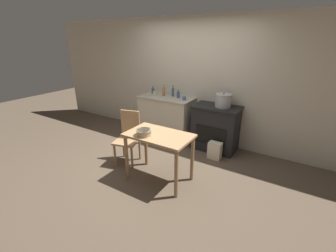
{
  "coord_description": "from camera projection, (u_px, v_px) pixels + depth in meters",
  "views": [
    {
      "loc": [
        2.03,
        -2.74,
        2.13
      ],
      "look_at": [
        0.0,
        0.53,
        0.61
      ],
      "focal_mm": 24.0,
      "sensor_mm": 36.0,
      "label": 1
    }
  ],
  "objects": [
    {
      "name": "wall_back",
      "position": [
        194.0,
        81.0,
        4.73
      ],
      "size": [
        8.0,
        0.07,
        2.55
      ],
      "color": "beige",
      "rests_on": "ground_plane"
    },
    {
      "name": "ground_plane",
      "position": [
        152.0,
        168.0,
        3.94
      ],
      "size": [
        14.0,
        14.0,
        0.0
      ],
      "primitive_type": "plane",
      "color": "brown"
    },
    {
      "name": "bottle_mid_left",
      "position": [
        153.0,
        91.0,
        5.12
      ],
      "size": [
        0.06,
        0.06,
        0.17
      ],
      "color": "#3D5675",
      "rests_on": "counter_cabinet"
    },
    {
      "name": "bottle_far_left",
      "position": [
        178.0,
        95.0,
        4.74
      ],
      "size": [
        0.07,
        0.07,
        0.17
      ],
      "color": "#3D5675",
      "rests_on": "counter_cabinet"
    },
    {
      "name": "chair",
      "position": [
        129.0,
        136.0,
        4.02
      ],
      "size": [
        0.49,
        0.49,
        0.93
      ],
      "rotation": [
        0.0,
        0.0,
        0.26
      ],
      "color": "#A87F56",
      "rests_on": "ground_plane"
    },
    {
      "name": "work_table",
      "position": [
        159.0,
        143.0,
        3.41
      ],
      "size": [
        0.99,
        0.6,
        0.78
      ],
      "color": "#A87F56",
      "rests_on": "ground_plane"
    },
    {
      "name": "counter_cabinet",
      "position": [
        166.0,
        117.0,
        5.01
      ],
      "size": [
        1.2,
        0.6,
        0.94
      ],
      "color": "beige",
      "rests_on": "ground_plane"
    },
    {
      "name": "cup_center",
      "position": [
        184.0,
        98.0,
        4.58
      ],
      "size": [
        0.07,
        0.07,
        0.08
      ],
      "primitive_type": "cylinder",
      "color": "#4C6B99",
      "rests_on": "counter_cabinet"
    },
    {
      "name": "stove",
      "position": [
        215.0,
        128.0,
        4.48
      ],
      "size": [
        0.9,
        0.56,
        0.9
      ],
      "color": "black",
      "rests_on": "ground_plane"
    },
    {
      "name": "bottle_center_left",
      "position": [
        164.0,
        92.0,
        4.88
      ],
      "size": [
        0.06,
        0.06,
        0.26
      ],
      "color": "olive",
      "rests_on": "counter_cabinet"
    },
    {
      "name": "cup_center_right",
      "position": [
        155.0,
        94.0,
        4.92
      ],
      "size": [
        0.09,
        0.09,
        0.09
      ],
      "primitive_type": "cylinder",
      "color": "beige",
      "rests_on": "counter_cabinet"
    },
    {
      "name": "bottle_left",
      "position": [
        173.0,
        92.0,
        4.86
      ],
      "size": [
        0.06,
        0.06,
        0.24
      ],
      "color": "#3D5675",
      "rests_on": "counter_cabinet"
    },
    {
      "name": "flour_sack",
      "position": [
        215.0,
        151.0,
        4.2
      ],
      "size": [
        0.24,
        0.17,
        0.32
      ],
      "primitive_type": "cube",
      "color": "beige",
      "rests_on": "ground_plane"
    },
    {
      "name": "stock_pot",
      "position": [
        223.0,
        100.0,
        4.22
      ],
      "size": [
        0.31,
        0.31,
        0.28
      ],
      "color": "#A8A8AD",
      "rests_on": "stove"
    },
    {
      "name": "mixing_bowl_large",
      "position": [
        144.0,
        132.0,
        3.3
      ],
      "size": [
        0.24,
        0.24,
        0.09
      ],
      "color": "tan",
      "rests_on": "work_table"
    }
  ]
}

